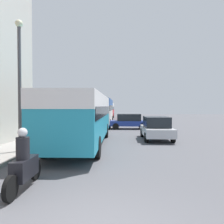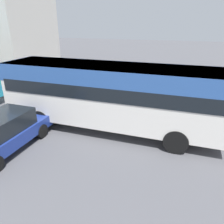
# 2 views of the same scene
# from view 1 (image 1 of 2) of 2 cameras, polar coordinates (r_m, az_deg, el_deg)

# --- Properties ---
(bus_lead) EXTENTS (2.64, 10.55, 2.96)m
(bus_lead) POSITION_cam_1_polar(r_m,az_deg,el_deg) (13.01, -7.64, -0.21)
(bus_lead) COLOR teal
(bus_lead) RESTS_ON ground_plane
(bus_following) EXTENTS (2.56, 10.23, 3.12)m
(bus_following) POSITION_cam_1_polar(r_m,az_deg,el_deg) (25.85, -2.93, 0.87)
(bus_following) COLOR silver
(bus_following) RESTS_ON ground_plane
(bus_third_in_line) EXTENTS (2.63, 10.41, 2.88)m
(bus_third_in_line) POSITION_cam_1_polar(r_m,az_deg,el_deg) (40.58, -1.46, 0.90)
(bus_third_in_line) COLOR red
(bus_third_in_line) RESTS_ON ground_plane
(motorcycle_behind_lead) EXTENTS (0.38, 2.24, 1.73)m
(motorcycle_behind_lead) POSITION_cam_1_polar(r_m,az_deg,el_deg) (6.66, -22.01, -12.76)
(motorcycle_behind_lead) COLOR black
(motorcycle_behind_lead) RESTS_ON ground_plane
(car_crossing) EXTENTS (4.30, 1.79, 1.53)m
(car_crossing) POSITION_cam_1_polar(r_m,az_deg,el_deg) (22.38, 4.42, -2.40)
(car_crossing) COLOR navy
(car_crossing) RESTS_ON ground_plane
(car_far_curb) EXTENTS (1.91, 4.04, 1.59)m
(car_far_curb) POSITION_cam_1_polar(r_m,az_deg,el_deg) (15.48, 11.50, -4.08)
(car_far_curb) COLOR #B7B7BC
(car_far_curb) RESTS_ON ground_plane
(lamp_post) EXTENTS (0.36, 0.36, 6.26)m
(lamp_post) POSITION_cam_1_polar(r_m,az_deg,el_deg) (11.43, -23.01, 9.11)
(lamp_post) COLOR #47474C
(lamp_post) RESTS_ON sidewalk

